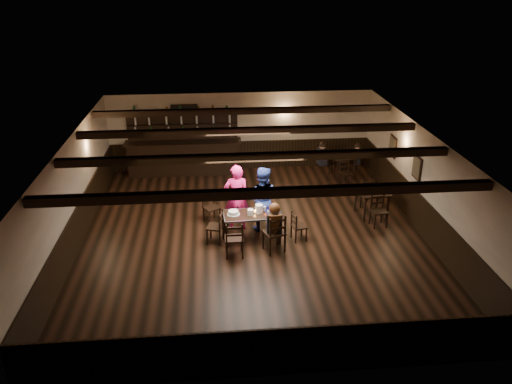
{
  "coord_description": "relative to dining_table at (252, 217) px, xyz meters",
  "views": [
    {
      "loc": [
        -0.98,
        -11.57,
        6.49
      ],
      "look_at": [
        0.09,
        0.2,
        1.19
      ],
      "focal_mm": 35.0,
      "sensor_mm": 36.0,
      "label": 1
    }
  ],
  "objects": [
    {
      "name": "chair_end_left",
      "position": [
        -0.88,
        -0.05,
        -0.15
      ],
      "size": [
        0.49,
        0.5,
        0.88
      ],
      "color": "black",
      "rests_on": "ground"
    },
    {
      "name": "chair_near_right",
      "position": [
        0.53,
        -0.69,
        -0.06
      ],
      "size": [
        0.61,
        0.59,
        1.03
      ],
      "color": "black",
      "rests_on": "ground"
    },
    {
      "name": "room_shell",
      "position": [
        0.06,
        0.22,
        1.08
      ],
      "size": [
        9.02,
        10.02,
        2.71
      ],
      "color": "beige",
      "rests_on": "ground"
    },
    {
      "name": "woman_pink",
      "position": [
        -0.35,
        0.68,
        0.26
      ],
      "size": [
        0.68,
        0.45,
        1.84
      ],
      "primitive_type": "imported",
      "rotation": [
        0.0,
        0.0,
        3.16
      ],
      "color": "#FB2794",
      "rests_on": "ground"
    },
    {
      "name": "back_table_b",
      "position": [
        3.38,
        4.03,
        -0.02
      ],
      "size": [
        0.88,
        0.88,
        0.75
      ],
      "color": "black",
      "rests_on": "ground"
    },
    {
      "name": "menu_red",
      "position": [
        0.47,
        -0.07,
        0.09
      ],
      "size": [
        0.38,
        0.33,
        0.0
      ],
      "primitive_type": "cube",
      "rotation": [
        0.0,
        0.0,
        0.46
      ],
      "color": "maroon",
      "rests_on": "dining_table"
    },
    {
      "name": "seated_person",
      "position": [
        0.5,
        -0.63,
        0.2
      ],
      "size": [
        0.37,
        0.55,
        0.9
      ],
      "color": "black",
      "rests_on": "ground"
    },
    {
      "name": "ground",
      "position": [
        0.05,
        0.19,
        -0.66
      ],
      "size": [
        10.0,
        10.0,
        0.0
      ],
      "primitive_type": "plane",
      "color": "black",
      "rests_on": "ground"
    },
    {
      "name": "tea_light",
      "position": [
        0.07,
        0.06,
        0.11
      ],
      "size": [
        0.05,
        0.05,
        0.06
      ],
      "color": "#A5A8AD",
      "rests_on": "dining_table"
    },
    {
      "name": "bar_counter",
      "position": [
        -1.94,
        4.9,
        0.06
      ],
      "size": [
        3.92,
        0.7,
        2.2
      ],
      "color": "black",
      "rests_on": "ground"
    },
    {
      "name": "dining_table",
      "position": [
        0.0,
        0.0,
        0.0
      ],
      "size": [
        1.51,
        0.82,
        0.75
      ],
      "color": "black",
      "rests_on": "ground"
    },
    {
      "name": "chair_far_pushed",
      "position": [
        -1.07,
        1.18,
        -0.16
      ],
      "size": [
        0.54,
        0.54,
        0.86
      ],
      "color": "black",
      "rests_on": "ground"
    },
    {
      "name": "cake",
      "position": [
        -0.48,
        0.01,
        0.13
      ],
      "size": [
        0.33,
        0.33,
        0.1
      ],
      "color": "white",
      "rests_on": "dining_table"
    },
    {
      "name": "plate_stack_b",
      "position": [
        0.19,
        0.06,
        0.2
      ],
      "size": [
        0.19,
        0.19,
        0.22
      ],
      "primitive_type": "cylinder",
      "color": "white",
      "rests_on": "dining_table"
    },
    {
      "name": "plate_stack_a",
      "position": [
        -0.04,
        -0.05,
        0.16
      ],
      "size": [
        0.16,
        0.16,
        0.15
      ],
      "primitive_type": "cylinder",
      "color": "white",
      "rests_on": "dining_table"
    },
    {
      "name": "man_blue",
      "position": [
        0.31,
        0.55,
        0.24
      ],
      "size": [
        1.01,
        0.87,
        1.8
      ],
      "primitive_type": "imported",
      "rotation": [
        0.0,
        0.0,
        2.9
      ],
      "color": "navy",
      "rests_on": "ground"
    },
    {
      "name": "chair_end_right",
      "position": [
        1.15,
        -0.12,
        -0.21
      ],
      "size": [
        0.42,
        0.43,
        0.78
      ],
      "color": "black",
      "rests_on": "ground"
    },
    {
      "name": "pepper_shaker",
      "position": [
        0.41,
        -0.01,
        0.14
      ],
      "size": [
        0.04,
        0.04,
        0.1
      ],
      "primitive_type": "cylinder",
      "color": "#A5A8AD",
      "rests_on": "dining_table"
    },
    {
      "name": "menu_blue",
      "position": [
        0.51,
        0.17,
        0.09
      ],
      "size": [
        0.33,
        0.24,
        0.0
      ],
      "primitive_type": "cube",
      "rotation": [
        0.0,
        0.0,
        -0.07
      ],
      "color": "#0F134F",
      "rests_on": "dining_table"
    },
    {
      "name": "bg_patron_right",
      "position": [
        3.88,
        4.06,
        0.16
      ],
      "size": [
        0.28,
        0.38,
        0.71
      ],
      "color": "black",
      "rests_on": "ground"
    },
    {
      "name": "bg_patron_left",
      "position": [
        2.69,
        4.06,
        0.19
      ],
      "size": [
        0.32,
        0.42,
        0.78
      ],
      "color": "black",
      "rests_on": "ground"
    },
    {
      "name": "salt_shaker",
      "position": [
        0.4,
        -0.06,
        0.13
      ],
      "size": [
        0.03,
        0.03,
        0.08
      ],
      "primitive_type": "cylinder",
      "color": "silver",
      "rests_on": "dining_table"
    },
    {
      "name": "chair_near_left",
      "position": [
        -0.5,
        -0.83,
        -0.11
      ],
      "size": [
        0.45,
        0.43,
        0.95
      ],
      "color": "black",
      "rests_on": "ground"
    },
    {
      "name": "drink_glass",
      "position": [
        0.35,
        0.18,
        0.14
      ],
      "size": [
        0.07,
        0.07,
        0.11
      ],
      "primitive_type": "cylinder",
      "color": "silver",
      "rests_on": "dining_table"
    },
    {
      "name": "back_table_a",
      "position": [
        3.52,
        1.13,
        -0.01
      ],
      "size": [
        0.92,
        0.92,
        0.75
      ],
      "color": "black",
      "rests_on": "ground"
    }
  ]
}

